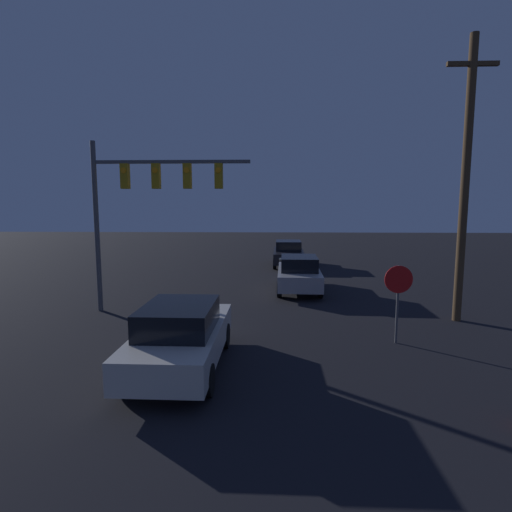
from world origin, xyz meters
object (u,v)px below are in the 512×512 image
Objects in this scene: traffic_signal_mast at (145,193)px; stop_sign at (398,289)px; utility_pole at (465,178)px; car_mid at (299,273)px; car_far at (288,253)px; car_near at (181,335)px.

traffic_signal_mast is 2.76× the size of stop_sign.
utility_pole is at bearing -4.43° from traffic_signal_mast.
utility_pole reaches higher than traffic_signal_mast.
car_far is at bearing 93.02° from car_mid.
car_near is at bearing -65.27° from traffic_signal_mast.
car_near is 0.76× the size of traffic_signal_mast.
traffic_signal_mast reaches higher than car_far.
traffic_signal_mast is (-5.94, -3.80, 3.59)m from car_mid.
car_far is 15.12m from stop_sign.
car_far is at bearing 63.45° from traffic_signal_mast.
traffic_signal_mast is at bearing 115.52° from car_near.
car_near is at bearing -160.87° from stop_sign.
utility_pole is (5.25, -12.50, 4.03)m from car_far.
stop_sign reaches higher than car_far.
car_mid is 7.91m from traffic_signal_mast.
car_mid is 0.51× the size of utility_pole.
utility_pole reaches higher than car_near.
stop_sign is 0.24× the size of utility_pole.
car_near is 0.99× the size of car_mid.
traffic_signal_mast is 11.11m from utility_pole.
car_mid is at bearing 137.79° from utility_pole.
utility_pole is at bearing 27.89° from car_near.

